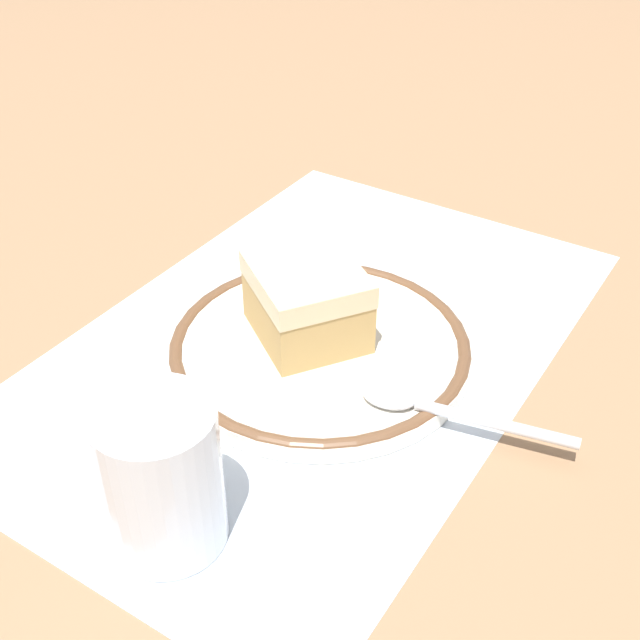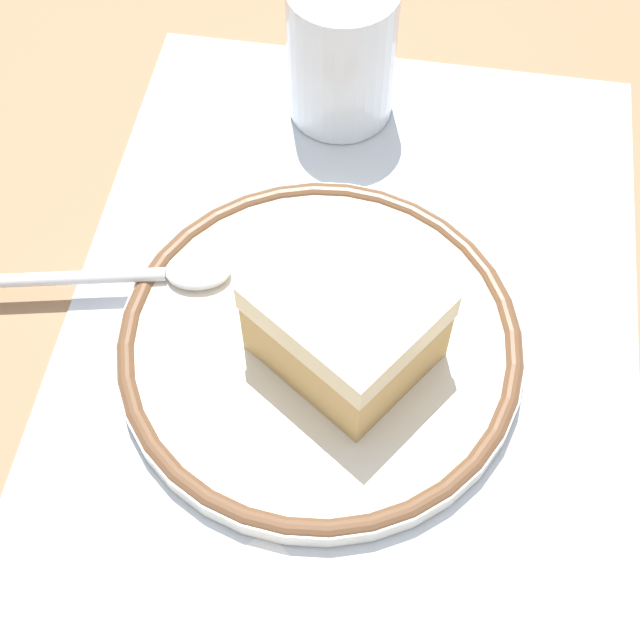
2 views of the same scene
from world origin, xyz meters
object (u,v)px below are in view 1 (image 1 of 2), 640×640
Objects in this scene: napkin at (430,253)px; cup at (163,485)px; cake_slice at (308,302)px; spoon at (433,407)px; plate at (320,347)px.

cup is at bearing -178.07° from napkin.
cake_slice is 0.17m from napkin.
napkin is (0.35, 0.01, -0.04)m from cup.
spoon reaches higher than napkin.
cake_slice is at bearing 76.26° from spoon.
cake_slice reaches higher than plate.
cup is at bearing 151.65° from spoon.
cake_slice is at bearing 70.34° from plate.
plate is 0.17m from napkin.
napkin is at bearing 1.93° from cup.
cup is 0.36m from napkin.
plate is 1.55× the size of spoon.
spoon is (-0.02, -0.10, 0.01)m from plate.
napkin is at bearing 26.67° from spoon.
cake_slice is 0.19m from cup.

